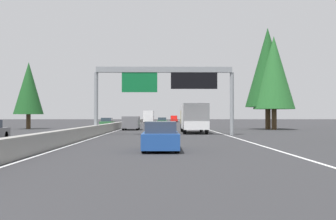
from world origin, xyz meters
TOP-DOWN VIEW (x-y plane):
  - ground_plane at (60.00, 0.00)m, footprint 320.00×320.00m
  - median_barrier at (80.00, 0.30)m, footprint 180.00×0.56m
  - shoulder_stripe_right at (70.00, -11.52)m, footprint 160.00×0.16m
  - shoulder_stripe_median at (70.00, -0.25)m, footprint 160.00×0.16m
  - sign_gantry_overhead at (32.33, -6.04)m, footprint 0.50×12.68m
  - sedan_distant_a at (15.58, -5.64)m, footprint 4.40×1.80m
  - box_truck_near_center at (37.38, -8.90)m, footprint 8.50×2.40m
  - minivan_far_right at (47.18, -1.76)m, footprint 5.00×1.95m
  - sedan_far_center at (126.99, -1.87)m, footprint 4.40×1.80m
  - pickup_mid_right at (115.12, -8.91)m, footprint 5.60×2.00m
  - bus_mid_center at (105.27, -2.03)m, footprint 11.50×2.55m
  - sedan_distant_b at (72.28, -5.60)m, footprint 4.40×1.80m
  - oncoming_near at (59.37, 2.90)m, footprint 4.40×1.80m
  - conifer_right_near at (47.74, -19.95)m, footprint 5.27×5.27m
  - conifer_right_mid at (49.12, -19.51)m, footprint 5.87×5.87m
  - conifer_left_near at (51.22, 12.42)m, footprint 3.97×3.97m

SIDE VIEW (x-z plane):
  - ground_plane at x=60.00m, z-range 0.00..0.00m
  - shoulder_stripe_right at x=70.00m, z-range 0.00..0.01m
  - shoulder_stripe_median at x=70.00m, z-range 0.00..0.01m
  - median_barrier at x=80.00m, z-range 0.00..0.90m
  - sedan_distant_a at x=15.58m, z-range -0.05..1.42m
  - sedan_far_center at x=126.99m, z-range -0.05..1.42m
  - sedan_distant_b at x=72.28m, z-range -0.05..1.42m
  - oncoming_near at x=59.37m, z-range -0.05..1.42m
  - pickup_mid_right at x=115.12m, z-range -0.02..1.84m
  - minivan_far_right at x=47.18m, z-range 0.11..1.80m
  - box_truck_near_center at x=37.38m, z-range 0.14..3.09m
  - bus_mid_center at x=105.27m, z-range 0.17..3.27m
  - sign_gantry_overhead at x=32.33m, z-range 1.83..8.02m
  - conifer_left_near at x=51.22m, z-range 0.97..10.00m
  - conifer_right_near at x=47.74m, z-range 1.29..13.26m
  - conifer_right_mid at x=49.12m, z-range 1.44..14.79m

